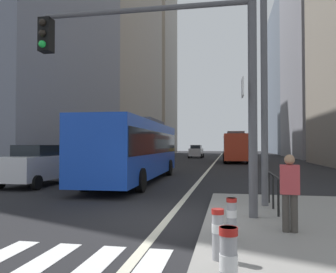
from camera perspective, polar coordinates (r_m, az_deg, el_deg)
The scene contains 18 objects.
ground_plane at distance 28.62m, azimuth 7.20°, elevation -5.34°, with size 160.00×160.00×0.00m, color black.
lane_centre_line at distance 38.60m, azimuth 8.03°, elevation -4.33°, with size 0.20×80.00×0.01m, color beige.
office_tower_left_mid at distance 54.07m, azimuth -9.40°, elevation 15.18°, with size 10.19×25.88×34.83m, color gray.
office_tower_left_far at distance 77.61m, azimuth -3.08°, elevation 12.04°, with size 10.06×16.10×40.15m, color gray.
office_tower_right_mid at distance 60.02m, azimuth 25.94°, elevation 17.92°, with size 12.21×18.68×43.44m, color gray.
office_tower_right_far at distance 82.24m, azimuth 21.27°, elevation 9.03°, with size 11.01×25.63×33.56m, color slate.
city_bus_blue_oncoming at distance 17.80m, azimuth -5.49°, elevation -1.79°, with size 2.92×12.15×3.40m.
sedan_white_oncoming at distance 17.24m, azimuth -21.33°, elevation -4.52°, with size 2.10×4.33×1.94m.
city_bus_red_receding at distance 39.00m, azimuth 11.34°, elevation -1.59°, with size 2.87×10.82×3.40m.
car_oncoming_mid at distance 50.63m, azimuth 4.83°, elevation -2.54°, with size 2.09×4.35×1.94m.
car_receding_near at distance 56.59m, azimuth 10.87°, elevation -2.40°, with size 2.14×4.51×1.94m.
traffic_signal_gantry at distance 8.90m, azimuth 1.22°, elevation 12.58°, with size 5.91×0.65×6.00m.
street_lamp_post at distance 10.84m, azimuth 16.04°, elevation 16.56°, with size 5.50×0.32×8.00m.
bollard_front at distance 3.74m, azimuth 10.30°, elevation -21.26°, with size 0.20×0.20×0.94m.
bollard_left at distance 5.47m, azimuth 8.50°, elevation -15.70°, with size 0.20×0.20×0.79m.
bollard_right at distance 6.62m, azimuth 10.81°, elevation -13.21°, with size 0.20×0.20×0.78m.
pedestrian_railing at distance 9.41m, azimuth 17.88°, elevation -8.12°, with size 0.06×3.11×0.98m.
pedestrian_waiting at distance 7.40m, azimuth 20.07°, elevation -8.46°, with size 0.40×0.28×1.59m.
Camera 1 is at (1.59, -8.51, 1.94)m, focal length 35.71 mm.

